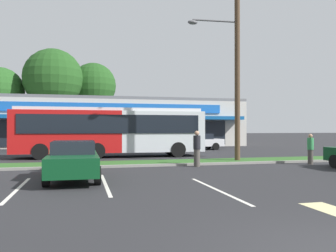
# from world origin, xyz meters

# --- Properties ---
(grass_median) EXTENTS (56.00, 2.20, 0.12)m
(grass_median) POSITION_xyz_m (0.00, 14.00, 0.06)
(grass_median) COLOR #2D5B23
(grass_median) RESTS_ON ground_plane
(curb_lip) EXTENTS (56.00, 0.24, 0.12)m
(curb_lip) POSITION_xyz_m (0.00, 12.78, 0.06)
(curb_lip) COLOR gray
(curb_lip) RESTS_ON ground_plane
(parking_stripe_0) EXTENTS (0.12, 4.80, 0.01)m
(parking_stripe_0) POSITION_xyz_m (-5.86, 7.49, 0.00)
(parking_stripe_0) COLOR silver
(parking_stripe_0) RESTS_ON ground_plane
(parking_stripe_1) EXTENTS (0.12, 4.80, 0.01)m
(parking_stripe_1) POSITION_xyz_m (-3.11, 7.82, 0.00)
(parking_stripe_1) COLOR silver
(parking_stripe_1) RESTS_ON ground_plane
(parking_stripe_2) EXTENTS (0.12, 4.80, 0.01)m
(parking_stripe_2) POSITION_xyz_m (0.19, 5.87, 0.00)
(parking_stripe_2) COLOR silver
(parking_stripe_2) RESTS_ON ground_plane
(lot_arrow) EXTENTS (0.70, 1.60, 0.01)m
(lot_arrow) POSITION_xyz_m (1.81, 2.72, 0.00)
(lot_arrow) COLOR beige
(lot_arrow) RESTS_ON ground_plane
(storefront_building) EXTENTS (31.50, 14.89, 5.11)m
(storefront_building) POSITION_xyz_m (-2.38, 36.77, 2.56)
(storefront_building) COLOR #BCB7AD
(storefront_building) RESTS_ON ground_plane
(tree_left) EXTENTS (6.09, 6.09, 9.68)m
(tree_left) POSITION_xyz_m (-14.12, 43.56, 6.61)
(tree_left) COLOR #473323
(tree_left) RESTS_ON ground_plane
(tree_mid_left) EXTENTS (7.50, 7.50, 12.05)m
(tree_mid_left) POSITION_xyz_m (-7.53, 42.18, 8.28)
(tree_mid_left) COLOR #473323
(tree_mid_left) RESTS_ON ground_plane
(tree_mid) EXTENTS (6.18, 6.18, 10.90)m
(tree_mid) POSITION_xyz_m (-2.42, 44.51, 7.79)
(tree_mid) COLOR #473323
(tree_mid) RESTS_ON ground_plane
(utility_pole) EXTENTS (3.03, 2.40, 11.02)m
(utility_pole) POSITION_xyz_m (4.50, 13.82, 5.87)
(utility_pole) COLOR #4C3826
(utility_pole) RESTS_ON ground_plane
(city_bus) EXTENTS (12.44, 2.84, 3.25)m
(city_bus) POSITION_xyz_m (-2.02, 19.09, 1.77)
(city_bus) COLOR #B71414
(city_bus) RESTS_ON ground_plane
(bus_stop_bench) EXTENTS (1.60, 0.45, 0.95)m
(bus_stop_bench) POSITION_xyz_m (-4.52, 12.05, 0.50)
(bus_stop_bench) COLOR brown
(bus_stop_bench) RESTS_ON ground_plane
(car_1) EXTENTS (4.36, 2.00, 1.44)m
(car_1) POSITION_xyz_m (6.19, 25.19, 0.74)
(car_1) COLOR silver
(car_1) RESTS_ON ground_plane
(car_2) EXTENTS (1.87, 4.50, 1.43)m
(car_2) POSITION_xyz_m (-4.21, 9.15, 0.74)
(car_2) COLOR #0C3F1E
(car_2) RESTS_ON ground_plane
(car_4) EXTENTS (4.24, 1.87, 1.41)m
(car_4) POSITION_xyz_m (-4.53, 24.83, 0.74)
(car_4) COLOR #515459
(car_4) RESTS_ON ground_plane
(pedestrian_near_bench) EXTENTS (0.33, 0.33, 1.62)m
(pedestrian_near_bench) POSITION_xyz_m (7.86, 11.76, 0.81)
(pedestrian_near_bench) COLOR #47423D
(pedestrian_near_bench) RESTS_ON ground_plane
(pedestrian_by_pole) EXTENTS (0.36, 0.36, 1.79)m
(pedestrian_by_pole) POSITION_xyz_m (1.67, 12.20, 0.90)
(pedestrian_by_pole) COLOR #47423D
(pedestrian_by_pole) RESTS_ON ground_plane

